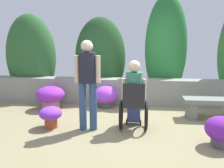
{
  "coord_description": "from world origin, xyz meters",
  "views": [
    {
      "loc": [
        0.33,
        -4.61,
        1.74
      ],
      "look_at": [
        -0.17,
        -0.02,
        0.85
      ],
      "focal_mm": 38.84,
      "sensor_mm": 36.0,
      "label": 1
    }
  ],
  "objects_px": {
    "flower_pot_red_accent": "(221,130)",
    "flower_pot_small_foreground": "(51,115)",
    "flower_pot_purple_near": "(106,96)",
    "flower_pot_terracotta_by_wall": "(50,96)",
    "person_standing_companion": "(87,79)",
    "person_in_wheelchair": "(134,97)",
    "stone_bench": "(223,105)"
  },
  "relations": [
    {
      "from": "flower_pot_red_accent",
      "to": "flower_pot_small_foreground",
      "type": "relative_size",
      "value": 1.15
    },
    {
      "from": "flower_pot_purple_near",
      "to": "flower_pot_terracotta_by_wall",
      "type": "relative_size",
      "value": 0.87
    },
    {
      "from": "flower_pot_red_accent",
      "to": "flower_pot_terracotta_by_wall",
      "type": "bearing_deg",
      "value": 153.24
    },
    {
      "from": "flower_pot_terracotta_by_wall",
      "to": "flower_pot_small_foreground",
      "type": "distance_m",
      "value": 1.32
    },
    {
      "from": "person_standing_companion",
      "to": "flower_pot_red_accent",
      "type": "xyz_separation_m",
      "value": [
        2.27,
        -0.5,
        -0.71
      ]
    },
    {
      "from": "person_in_wheelchair",
      "to": "flower_pot_small_foreground",
      "type": "bearing_deg",
      "value": 176.45
    },
    {
      "from": "person_in_wheelchair",
      "to": "flower_pot_small_foreground",
      "type": "height_order",
      "value": "person_in_wheelchair"
    },
    {
      "from": "person_standing_companion",
      "to": "flower_pot_terracotta_by_wall",
      "type": "height_order",
      "value": "person_standing_companion"
    },
    {
      "from": "person_in_wheelchair",
      "to": "flower_pot_purple_near",
      "type": "height_order",
      "value": "person_in_wheelchair"
    },
    {
      "from": "flower_pot_small_foreground",
      "to": "flower_pot_purple_near",
      "type": "bearing_deg",
      "value": 60.2
    },
    {
      "from": "flower_pot_small_foreground",
      "to": "person_standing_companion",
      "type": "bearing_deg",
      "value": -1.7
    },
    {
      "from": "flower_pot_purple_near",
      "to": "flower_pot_red_accent",
      "type": "distance_m",
      "value": 2.97
    },
    {
      "from": "person_in_wheelchair",
      "to": "person_standing_companion",
      "type": "relative_size",
      "value": 0.78
    },
    {
      "from": "stone_bench",
      "to": "person_in_wheelchair",
      "type": "xyz_separation_m",
      "value": [
        -1.9,
        -0.76,
        0.32
      ]
    },
    {
      "from": "stone_bench",
      "to": "flower_pot_purple_near",
      "type": "relative_size",
      "value": 2.75
    },
    {
      "from": "person_standing_companion",
      "to": "flower_pot_small_foreground",
      "type": "relative_size",
      "value": 3.8
    },
    {
      "from": "stone_bench",
      "to": "flower_pot_terracotta_by_wall",
      "type": "height_order",
      "value": "flower_pot_terracotta_by_wall"
    },
    {
      "from": "person_in_wheelchair",
      "to": "flower_pot_red_accent",
      "type": "bearing_deg",
      "value": -32.0
    },
    {
      "from": "flower_pot_terracotta_by_wall",
      "to": "flower_pot_small_foreground",
      "type": "height_order",
      "value": "flower_pot_terracotta_by_wall"
    },
    {
      "from": "stone_bench",
      "to": "flower_pot_terracotta_by_wall",
      "type": "distance_m",
      "value": 3.99
    },
    {
      "from": "flower_pot_purple_near",
      "to": "stone_bench",
      "type": "bearing_deg",
      "value": -14.04
    },
    {
      "from": "person_standing_companion",
      "to": "flower_pot_small_foreground",
      "type": "xyz_separation_m",
      "value": [
        -0.75,
        0.02,
        -0.73
      ]
    },
    {
      "from": "person_in_wheelchair",
      "to": "flower_pot_terracotta_by_wall",
      "type": "relative_size",
      "value": 1.9
    },
    {
      "from": "flower_pot_terracotta_by_wall",
      "to": "flower_pot_red_accent",
      "type": "xyz_separation_m",
      "value": [
        3.48,
        -1.76,
        -0.04
      ]
    },
    {
      "from": "stone_bench",
      "to": "person_in_wheelchair",
      "type": "distance_m",
      "value": 2.07
    },
    {
      "from": "flower_pot_purple_near",
      "to": "flower_pot_red_accent",
      "type": "relative_size",
      "value": 1.19
    },
    {
      "from": "stone_bench",
      "to": "flower_pot_small_foreground",
      "type": "distance_m",
      "value": 3.62
    },
    {
      "from": "person_in_wheelchair",
      "to": "flower_pot_terracotta_by_wall",
      "type": "bearing_deg",
      "value": 143.84
    },
    {
      "from": "person_standing_companion",
      "to": "flower_pot_small_foreground",
      "type": "height_order",
      "value": "person_standing_companion"
    },
    {
      "from": "flower_pot_terracotta_by_wall",
      "to": "flower_pot_red_accent",
      "type": "distance_m",
      "value": 3.9
    },
    {
      "from": "flower_pot_red_accent",
      "to": "flower_pot_small_foreground",
      "type": "xyz_separation_m",
      "value": [
        -3.02,
        0.52,
        -0.02
      ]
    },
    {
      "from": "flower_pot_terracotta_by_wall",
      "to": "flower_pot_purple_near",
      "type": "bearing_deg",
      "value": 12.51
    }
  ]
}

